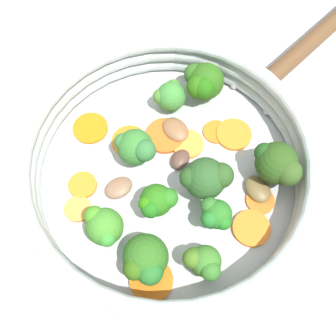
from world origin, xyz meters
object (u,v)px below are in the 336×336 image
Objects in this scene: skillet at (168,177)px; broccoli_floret_2 at (201,263)px; carrot_slice_3 at (90,128)px; broccoli_floret_9 at (136,147)px; carrot_slice_10 at (165,136)px; mushroom_piece_3 at (258,189)px; broccoli_floret_3 at (216,215)px; carrot_slice_0 at (251,228)px; broccoli_floret_6 at (157,201)px; carrot_slice_8 at (234,134)px; carrot_slice_6 at (151,280)px; carrot_slice_9 at (78,209)px; carrot_slice_2 at (216,132)px; broccoli_floret_8 at (203,82)px; carrot_slice_7 at (83,185)px; carrot_slice_5 at (129,141)px; broccoli_floret_0 at (104,226)px; mushroom_piece_1 at (180,159)px; carrot_slice_4 at (188,144)px; broccoli_floret_5 at (206,178)px; broccoli_floret_1 at (277,164)px; carrot_slice_1 at (260,201)px; mushroom_piece_0 at (120,190)px; mushroom_piece_2 at (176,130)px; broccoli_floret_7 at (145,260)px; broccoli_floret_4 at (170,96)px.

broccoli_floret_2 is (-0.00, -0.11, 0.03)m from skillet.
carrot_slice_3 is 0.82× the size of broccoli_floret_9.
carrot_slice_10 is 0.16m from broccoli_floret_2.
mushroom_piece_3 reaches higher than carrot_slice_3.
carrot_slice_10 is 1.04× the size of broccoli_floret_3.
carrot_slice_0 is 0.10m from broccoli_floret_6.
carrot_slice_8 is 1.23× the size of mushroom_piece_3.
carrot_slice_6 and carrot_slice_9 have the same top height.
carrot_slice_2 is 0.06m from broccoli_floret_8.
carrot_slice_0 is 1.27× the size of carrot_slice_7.
carrot_slice_5 is 0.87× the size of broccoli_floret_0.
carrot_slice_2 is (0.07, 0.03, 0.01)m from skillet.
broccoli_floret_3 is at bearing -124.87° from carrot_slice_8.
carrot_slice_0 is 0.11m from mushroom_piece_1.
carrot_slice_4 is 0.07m from broccoli_floret_5.
mushroom_piece_3 is at bearing -153.06° from broccoli_floret_1.
carrot_slice_3 is at bearing 140.54° from carrot_slice_5.
carrot_slice_4 reaches higher than skillet.
carrot_slice_1 is at bearing -24.61° from carrot_slice_7.
carrot_slice_1 is 1.07× the size of carrot_slice_9.
skillet is 0.11m from carrot_slice_1.
broccoli_floret_2 is at bearing -96.20° from carrot_slice_10.
carrot_slice_3 is 0.94× the size of carrot_slice_6.
broccoli_floret_3 reaches higher than carrot_slice_6.
broccoli_floret_9 is (-0.00, 0.06, 0.00)m from broccoli_floret_6.
mushroom_piece_0 is 0.10m from mushroom_piece_2.
carrot_slice_1 and carrot_slice_5 have the same top height.
carrot_slice_4 and carrot_slice_6 have the same top height.
broccoli_floret_3 is at bearing -96.34° from broccoli_floret_5.
broccoli_floret_3 is (-0.08, -0.03, -0.01)m from broccoli_floret_1.
mushroom_piece_3 is (0.14, -0.05, 0.00)m from mushroom_piece_0.
carrot_slice_7 is 0.03m from carrot_slice_9.
carrot_slice_3 is at bearing 125.20° from broccoli_floret_9.
carrot_slice_5 is 0.82× the size of broccoli_floret_9.
carrot_slice_1 is 0.76× the size of carrot_slice_5.
skillet is 0.11m from broccoli_floret_2.
carrot_slice_2 is 0.13m from mushroom_piece_0.
broccoli_floret_9 reaches higher than carrot_slice_7.
carrot_slice_4 is at bearing 86.69° from broccoli_floret_5.
broccoli_floret_1 reaches higher than carrot_slice_9.
broccoli_floret_8 is at bearing 29.19° from broccoli_floret_9.
broccoli_floret_0 is at bearing -122.20° from mushroom_piece_0.
broccoli_floret_5 reaches higher than broccoli_floret_6.
broccoli_floret_7 is 0.14m from mushroom_piece_3.
broccoli_floret_4 is 1.16× the size of mushroom_piece_3.
carrot_slice_3 is at bearing 68.66° from carrot_slice_7.
carrot_slice_8 is 0.07m from broccoli_floret_8.
carrot_slice_7 is 0.18m from carrot_slice_8.
carrot_slice_4 is 0.89× the size of carrot_slice_8.
broccoli_floret_8 is (0.04, 0.06, 0.03)m from carrot_slice_4.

